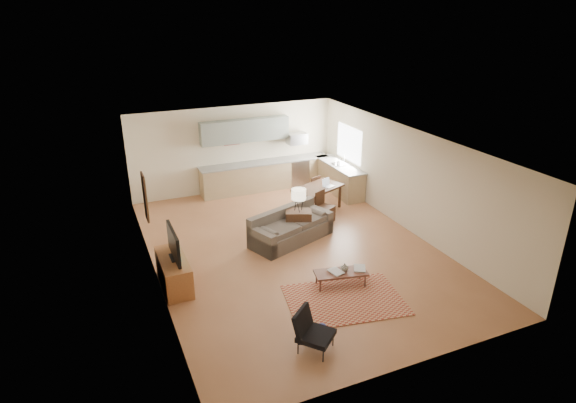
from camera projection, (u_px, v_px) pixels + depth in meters
name	position (u px, v px, depth m)	size (l,w,h in m)	color
room	(293.00, 198.00, 11.21)	(9.00, 9.00, 9.00)	#9B603C
kitchen_counter_back	(266.00, 175.00, 15.43)	(4.26, 0.64, 0.92)	tan
kitchen_counter_right	(339.00, 178.00, 15.17)	(0.64, 2.26, 0.92)	tan
kitchen_range	(297.00, 171.00, 15.84)	(0.62, 0.62, 0.90)	#A5A8AD
kitchen_microwave	(297.00, 138.00, 15.44)	(0.62, 0.40, 0.35)	#A5A8AD
upper_cabinets	(245.00, 130.00, 14.77)	(2.80, 0.34, 0.70)	gray
window_right	(349.00, 144.00, 14.87)	(0.02, 1.40, 1.05)	white
wall_art_left	(145.00, 197.00, 10.72)	(0.06, 0.42, 1.10)	olive
triptych	(231.00, 137.00, 14.82)	(1.70, 0.04, 0.50)	#FDEDC5
rug	(345.00, 300.00, 9.70)	(2.31, 1.60, 0.02)	maroon
sofa	(291.00, 226.00, 12.02)	(2.28, 0.99, 0.79)	brown
coffee_table	(341.00, 279.00, 10.15)	(1.11, 0.44, 0.34)	#532C20
book_a	(331.00, 273.00, 10.00)	(0.30, 0.37, 0.03)	maroon
book_b	(354.00, 268.00, 10.22)	(0.38, 0.41, 0.03)	navy
vase	(345.00, 267.00, 10.11)	(0.19, 0.19, 0.17)	black
armchair	(316.00, 332.00, 8.17)	(0.64, 0.64, 0.74)	black
tv_credenza	(174.00, 272.00, 10.10)	(0.54, 1.41, 0.65)	brown
tv	(174.00, 244.00, 9.87)	(0.11, 1.08, 0.65)	black
console_table	(298.00, 224.00, 12.17)	(0.64, 0.43, 0.75)	#351F13
table_lamp	(299.00, 200.00, 11.91)	(0.36, 0.36, 0.60)	beige
dining_table	(318.00, 199.00, 13.80)	(1.44, 0.83, 0.73)	#351F13
dining_chair_near	(325.00, 207.00, 13.09)	(0.41, 0.43, 0.86)	#351F13
dining_chair_far	(311.00, 188.00, 14.47)	(0.39, 0.41, 0.82)	#351F13
laptop	(329.00, 183.00, 13.65)	(0.31, 0.23, 0.23)	#A5A8AD
soap_bottle	(338.00, 162.00, 14.85)	(0.10, 0.10, 0.19)	#FDEDC5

